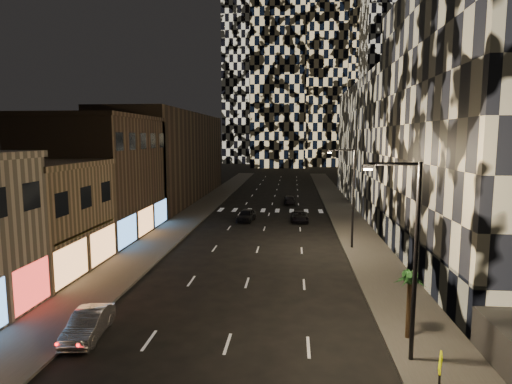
% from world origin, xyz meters
% --- Properties ---
extents(sidewalk_left, '(4.00, 120.00, 0.15)m').
position_xyz_m(sidewalk_left, '(-10.00, 50.00, 0.07)').
color(sidewalk_left, '#47443F').
rests_on(sidewalk_left, ground).
extents(sidewalk_right, '(4.00, 120.00, 0.15)m').
position_xyz_m(sidewalk_right, '(10.00, 50.00, 0.07)').
color(sidewalk_right, '#47443F').
rests_on(sidewalk_right, ground).
extents(curb_left, '(0.20, 120.00, 0.15)m').
position_xyz_m(curb_left, '(-7.90, 50.00, 0.07)').
color(curb_left, '#4C4C47').
rests_on(curb_left, ground).
extents(curb_right, '(0.20, 120.00, 0.15)m').
position_xyz_m(curb_right, '(7.90, 50.00, 0.07)').
color(curb_right, '#4C4C47').
rests_on(curb_right, ground).
extents(retail_tan, '(10.00, 10.00, 8.00)m').
position_xyz_m(retail_tan, '(-17.00, 21.00, 4.00)').
color(retail_tan, '#836D4E').
rests_on(retail_tan, ground).
extents(retail_brown, '(10.00, 15.00, 12.00)m').
position_xyz_m(retail_brown, '(-17.00, 33.50, 6.00)').
color(retail_brown, '#483829').
rests_on(retail_brown, ground).
extents(retail_filler_left, '(10.00, 40.00, 14.00)m').
position_xyz_m(retail_filler_left, '(-17.00, 60.00, 7.00)').
color(retail_filler_left, '#483829').
rests_on(retail_filler_left, ground).
extents(midrise_base, '(0.60, 25.00, 3.00)m').
position_xyz_m(midrise_base, '(12.30, 24.50, 1.50)').
color(midrise_base, '#383838').
rests_on(midrise_base, ground).
extents(midrise_filler_right, '(16.00, 40.00, 18.00)m').
position_xyz_m(midrise_filler_right, '(20.00, 57.00, 9.00)').
color(midrise_filler_right, '#232326').
rests_on(midrise_filler_right, ground).
extents(tower_right_mid, '(20.00, 20.00, 100.00)m').
position_xyz_m(tower_right_mid, '(35.00, 135.00, 50.00)').
color(tower_right_mid, black).
rests_on(tower_right_mid, ground).
extents(tower_left_back, '(24.00, 24.00, 120.00)m').
position_xyz_m(tower_left_back, '(-12.00, 165.00, 60.00)').
color(tower_left_back, black).
rests_on(tower_left_back, ground).
extents(tower_center_low, '(18.00, 18.00, 95.00)m').
position_xyz_m(tower_center_low, '(-2.00, 140.00, 47.50)').
color(tower_center_low, black).
rests_on(tower_center_low, ground).
extents(streetlight_near, '(2.55, 0.25, 9.00)m').
position_xyz_m(streetlight_near, '(8.35, 10.00, 5.35)').
color(streetlight_near, black).
rests_on(streetlight_near, sidewalk_right).
extents(streetlight_far, '(2.55, 0.25, 9.00)m').
position_xyz_m(streetlight_far, '(8.35, 30.00, 5.35)').
color(streetlight_far, black).
rests_on(streetlight_far, sidewalk_right).
extents(car_silver_parked, '(1.88, 4.34, 1.39)m').
position_xyz_m(car_silver_parked, '(-7.20, 11.10, 0.69)').
color(car_silver_parked, '#939398').
rests_on(car_silver_parked, ground).
extents(car_dark_midlane, '(2.33, 4.62, 1.51)m').
position_xyz_m(car_dark_midlane, '(-2.49, 41.99, 0.76)').
color(car_dark_midlane, black).
rests_on(car_dark_midlane, ground).
extents(car_dark_oncoming, '(1.97, 4.44, 1.27)m').
position_xyz_m(car_dark_oncoming, '(2.65, 56.36, 0.63)').
color(car_dark_oncoming, black).
rests_on(car_dark_oncoming, ground).
extents(car_dark_rightlane, '(2.13, 4.47, 1.23)m').
position_xyz_m(car_dark_rightlane, '(4.00, 42.37, 0.62)').
color(car_dark_rightlane, black).
rests_on(car_dark_rightlane, ground).
extents(ped_sign, '(0.42, 0.86, 2.77)m').
position_xyz_m(ped_sign, '(8.30, 5.47, 2.04)').
color(ped_sign, black).
rests_on(ped_sign, sidewalk_right).
extents(palm_tree, '(1.76, 1.76, 3.46)m').
position_xyz_m(palm_tree, '(9.00, 12.18, 3.01)').
color(palm_tree, '#47331E').
rests_on(palm_tree, sidewalk_right).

